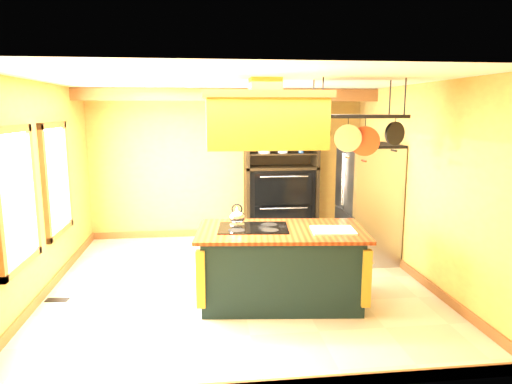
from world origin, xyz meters
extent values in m
plane|color=beige|center=(0.00, 0.00, 0.00)|extent=(5.00, 5.00, 0.00)
plane|color=white|center=(0.00, 0.00, 2.70)|extent=(5.00, 5.00, 0.00)
cube|color=#B99643|center=(0.00, 2.50, 1.35)|extent=(5.00, 0.02, 2.70)
cube|color=#B99643|center=(0.00, -2.50, 1.35)|extent=(5.00, 0.02, 2.70)
cube|color=#B99643|center=(-2.50, 0.00, 1.35)|extent=(0.02, 5.00, 2.70)
cube|color=#B99643|center=(2.50, 0.00, 1.35)|extent=(0.02, 5.00, 2.70)
cube|color=brown|center=(0.00, 1.70, 2.59)|extent=(5.00, 0.15, 0.20)
cube|color=brown|center=(-2.47, -0.80, 1.40)|extent=(0.06, 1.06, 1.56)
cube|color=white|center=(-2.44, -0.80, 1.40)|extent=(0.02, 0.85, 1.34)
cube|color=brown|center=(-2.47, 0.60, 1.40)|extent=(0.06, 1.06, 1.56)
cube|color=white|center=(-2.44, 0.60, 1.40)|extent=(0.02, 0.85, 1.34)
cube|color=#13292D|center=(0.47, -0.65, 0.44)|extent=(1.95, 1.19, 0.88)
cube|color=brown|center=(0.47, -0.65, 0.90)|extent=(2.12, 1.32, 0.04)
cube|color=black|center=(0.14, -0.56, 0.93)|extent=(0.89, 0.66, 0.01)
ellipsoid|color=silver|center=(-0.05, -0.40, 1.03)|extent=(0.20, 0.20, 0.16)
cube|color=white|center=(1.07, -0.80, 0.93)|extent=(0.54, 0.44, 0.02)
cube|color=#AE762B|center=(0.27, -0.65, 2.19)|extent=(1.35, 0.73, 0.57)
cube|color=brown|center=(0.27, -0.65, 2.51)|extent=(1.43, 0.81, 0.08)
cube|color=#AE762B|center=(0.27, -0.65, 2.59)|extent=(0.35, 0.35, 0.23)
cube|color=black|center=(1.37, -0.65, 2.27)|extent=(1.07, 0.53, 0.04)
cylinder|color=black|center=(0.89, -0.86, 2.48)|extent=(0.02, 0.02, 0.43)
cylinder|color=black|center=(1.85, -0.43, 2.48)|extent=(0.02, 0.02, 0.43)
cylinder|color=black|center=(0.94, -0.54, 2.07)|extent=(0.28, 0.03, 0.28)
cylinder|color=silver|center=(1.22, -0.75, 2.02)|extent=(0.32, 0.03, 0.32)
cylinder|color=#A9402A|center=(1.51, -0.54, 1.97)|extent=(0.36, 0.03, 0.36)
cylinder|color=black|center=(1.79, -0.75, 2.07)|extent=(0.28, 0.03, 0.28)
cube|color=#999DA2|center=(2.11, 0.81, 0.90)|extent=(0.75, 0.92, 1.79)
cube|color=#999DA2|center=(1.72, 0.59, 1.29)|extent=(0.03, 0.44, 0.97)
cube|color=#999DA2|center=(1.72, 1.04, 1.29)|extent=(0.03, 0.44, 0.97)
cube|color=#999DA2|center=(1.72, 0.81, 0.41)|extent=(0.03, 0.88, 0.75)
cube|color=black|center=(2.11, 0.81, 0.03)|extent=(0.71, 0.87, 0.06)
cube|color=black|center=(0.96, 2.45, 1.17)|extent=(1.32, 0.06, 2.33)
cube|color=black|center=(0.33, 2.20, 1.17)|extent=(0.06, 0.56, 2.33)
cube|color=black|center=(1.58, 2.20, 1.17)|extent=(0.06, 0.56, 2.33)
cube|color=black|center=(0.96, 2.20, 1.32)|extent=(1.32, 0.56, 0.05)
cube|color=black|center=(0.96, 2.23, 0.69)|extent=(1.20, 0.46, 1.26)
cube|color=black|center=(0.96, 1.90, 0.96)|extent=(1.03, 0.04, 0.56)
cube|color=black|center=(0.96, 1.90, 0.41)|extent=(1.03, 0.04, 0.51)
cube|color=black|center=(0.96, 2.20, 1.57)|extent=(1.20, 0.50, 0.02)
cube|color=black|center=(0.96, 2.20, 1.84)|extent=(1.20, 0.50, 0.02)
cube|color=black|center=(0.96, 2.20, 2.11)|extent=(1.20, 0.50, 0.03)
cylinder|color=white|center=(0.63, 2.15, 1.62)|extent=(0.22, 0.22, 0.07)
cylinder|color=#3E6CAF|center=(1.31, 2.15, 1.94)|extent=(0.10, 0.10, 0.17)
cube|color=black|center=(-2.30, -0.30, 0.01)|extent=(0.29, 0.15, 0.01)
camera|label=1|loc=(-0.46, -5.92, 2.33)|focal=32.00mm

